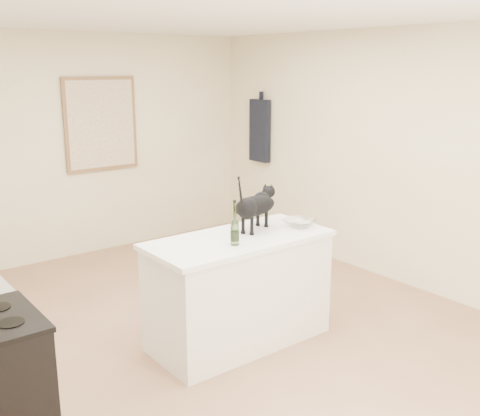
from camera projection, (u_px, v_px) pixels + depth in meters
name	position (u px, v px, depth m)	size (l,w,h in m)	color
floor	(215.00, 335.00, 4.79)	(5.50, 5.50, 0.00)	#A17656
ceiling	(211.00, 13.00, 4.15)	(5.50, 5.50, 0.00)	white
wall_back	(77.00, 147.00, 6.58)	(4.50, 4.50, 0.00)	beige
wall_right	(392.00, 158.00, 5.81)	(5.50, 5.50, 0.00)	beige
island_base	(239.00, 292.00, 4.59)	(1.44, 0.67, 0.86)	white
island_top	(239.00, 239.00, 4.48)	(1.50, 0.70, 0.04)	white
artwork_frame	(101.00, 124.00, 6.67)	(0.90, 0.03, 1.10)	brown
artwork_canvas	(102.00, 124.00, 6.66)	(0.82, 0.00, 1.02)	beige
hanging_garment	(260.00, 131.00, 7.32)	(0.08, 0.34, 0.80)	black
black_cat	(255.00, 209.00, 4.61)	(0.53, 0.16, 0.37)	black
wine_bottle	(235.00, 226.00, 4.24)	(0.06, 0.06, 0.30)	#365C24
glass_bowl	(300.00, 223.00, 4.75)	(0.27, 0.27, 0.07)	white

